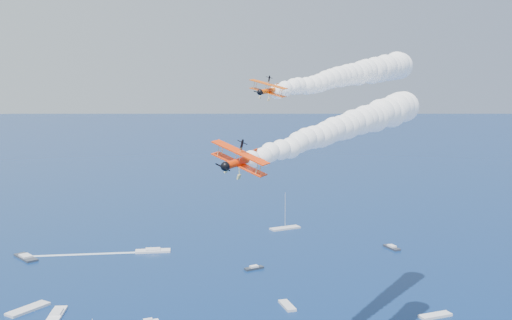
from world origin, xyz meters
TOP-DOWN VIEW (x-y plane):
  - biplane_lead at (9.33, 32.83)m, footprint 9.14×10.06m
  - biplane_trail at (-5.24, 15.94)m, footprint 11.83×13.08m
  - smoke_trail_lead at (38.58, 47.89)m, footprint 69.02×57.89m
  - smoke_trail_trail at (24.20, 30.63)m, footprint 68.98×56.96m
  - spectator_boats at (-6.22, 110.42)m, footprint 207.79×158.77m

SIDE VIEW (x-z plane):
  - spectator_boats at x=-6.22m, z-range 0.00..0.70m
  - biplane_trail at x=-5.24m, z-range 47.21..55.82m
  - smoke_trail_trail at x=24.20m, z-range 48.09..60.00m
  - biplane_lead at x=9.33m, z-range 57.84..64.05m
  - smoke_trail_lead at x=38.58m, z-range 57.52..69.43m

